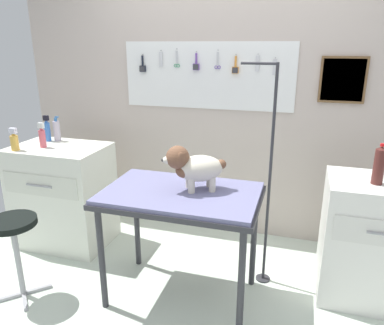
# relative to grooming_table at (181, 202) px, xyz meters

# --- Properties ---
(ground) EXTENTS (4.40, 4.00, 0.04)m
(ground) POSITION_rel_grooming_table_xyz_m (0.08, -0.17, -0.76)
(ground) COLOR silver
(rear_wall_panel) EXTENTS (4.00, 0.11, 2.30)m
(rear_wall_panel) POSITION_rel_grooming_table_xyz_m (0.08, 1.11, 0.42)
(rear_wall_panel) COLOR #C0B0A6
(rear_wall_panel) RESTS_ON ground
(grooming_table) EXTENTS (1.06, 0.67, 0.82)m
(grooming_table) POSITION_rel_grooming_table_xyz_m (0.00, 0.00, 0.00)
(grooming_table) COLOR #2D2D33
(grooming_table) RESTS_ON ground
(grooming_arm) EXTENTS (0.29, 0.11, 1.64)m
(grooming_arm) POSITION_rel_grooming_table_xyz_m (0.54, 0.36, 0.03)
(grooming_arm) COLOR #2D2D33
(grooming_arm) RESTS_ON ground
(dog) EXTENTS (0.42, 0.31, 0.31)m
(dog) POSITION_rel_grooming_table_xyz_m (0.08, 0.05, 0.25)
(dog) COLOR beige
(dog) RESTS_ON grooming_table
(counter_left) EXTENTS (0.80, 0.58, 0.91)m
(counter_left) POSITION_rel_grooming_table_xyz_m (-1.26, 0.44, -0.28)
(counter_left) COLOR silver
(counter_left) RESTS_ON ground
(cabinet_right) EXTENTS (0.68, 0.54, 0.89)m
(cabinet_right) POSITION_rel_grooming_table_xyz_m (1.29, 0.39, -0.30)
(cabinet_right) COLOR silver
(cabinet_right) RESTS_ON ground
(stool) EXTENTS (0.33, 0.33, 0.61)m
(stool) POSITION_rel_grooming_table_xyz_m (-1.11, -0.35, -0.24)
(stool) COLOR #9E9EA3
(stool) RESTS_ON ground
(detangler_spray) EXTENTS (0.06, 0.06, 0.19)m
(detangler_spray) POSITION_rel_grooming_table_xyz_m (-1.53, 0.23, 0.25)
(detangler_spray) COLOR gold
(detangler_spray) RESTS_ON counter_left
(spray_bottle_short) EXTENTS (0.05, 0.05, 0.23)m
(spray_bottle_short) POSITION_rel_grooming_table_xyz_m (-1.46, 0.57, 0.27)
(spray_bottle_short) COLOR #356CBC
(spray_bottle_short) RESTS_ON counter_left
(pump_bottle_white) EXTENTS (0.06, 0.06, 0.23)m
(pump_bottle_white) POSITION_rel_grooming_table_xyz_m (-1.39, 0.60, 0.27)
(pump_bottle_white) COLOR #B5AEC0
(pump_bottle_white) RESTS_ON counter_left
(conditioner_bottle) EXTENTS (0.05, 0.05, 0.21)m
(conditioner_bottle) POSITION_rel_grooming_table_xyz_m (-1.37, 0.38, 0.26)
(conditioner_bottle) COLOR #CF5461
(conditioner_bottle) RESTS_ON counter_left
(soda_bottle) EXTENTS (0.07, 0.07, 0.27)m
(soda_bottle) POSITION_rel_grooming_table_xyz_m (1.24, 0.34, 0.27)
(soda_bottle) COLOR #4D221E
(soda_bottle) RESTS_ON cabinet_right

